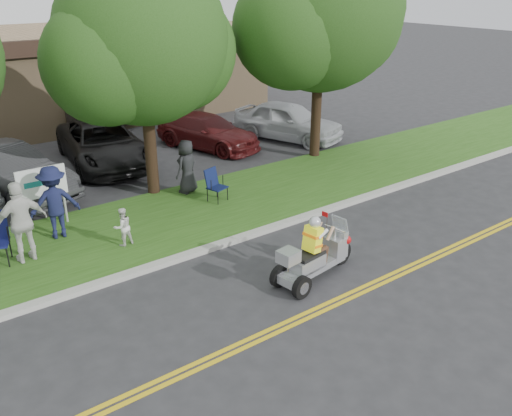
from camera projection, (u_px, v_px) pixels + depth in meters
ground at (292, 304)px, 11.21m from camera, size 120.00×120.00×0.00m
centerline_near at (310, 317)px, 10.78m from camera, size 60.00×0.10×0.01m
centerline_far at (305, 313)px, 10.90m from camera, size 60.00×0.10×0.01m
curb at (212, 247)px, 13.43m from camera, size 60.00×0.25×0.12m
grass_verge at (171, 218)px, 15.02m from camera, size 60.00×4.00×0.10m
commercial_building at (65, 73)px, 25.48m from camera, size 18.00×8.20×4.00m
tree_mid at (144, 47)px, 15.08m from camera, size 5.88×4.80×7.05m
tree_right at (321, 15)px, 18.27m from camera, size 6.86×5.60×8.07m
business_sign at (42, 186)px, 13.98m from camera, size 1.25×0.06×1.75m
trike_scooter at (314, 258)px, 11.93m from camera, size 2.36×0.86×1.54m
lawn_chair_b at (214, 183)px, 15.92m from camera, size 0.64×0.65×0.96m
spectator_adult_right at (22, 222)px, 12.36m from camera, size 1.17×0.55×1.95m
spectator_chair_a at (54, 202)px, 13.52m from camera, size 1.30×0.85×1.89m
spectator_chair_b at (187, 166)px, 16.40m from camera, size 0.95×0.80×1.65m
child_right at (123, 227)px, 13.26m from camera, size 0.51×0.41×0.98m
parked_car_left at (7, 173)px, 16.29m from camera, size 3.34×5.07×1.58m
parked_car_mid at (103, 144)px, 19.20m from camera, size 3.26×5.72×1.50m
parked_car_right at (208, 132)px, 21.10m from camera, size 3.07×4.77×1.29m
parked_car_far_right at (288, 121)px, 22.12m from camera, size 3.30×4.92×1.56m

